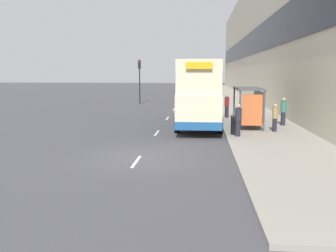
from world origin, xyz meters
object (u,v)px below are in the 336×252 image
(car_0, at_px, (204,89))
(pedestrian_at_shelter, at_px, (227,106))
(pedestrian_1, at_px, (283,111))
(pedestrian_3, at_px, (261,109))
(litter_bin, at_px, (235,125))
(bus_shelter, at_px, (251,100))
(pedestrian_2, at_px, (275,117))
(traffic_light_far_kerb, at_px, (140,74))
(double_decker_bus_near, at_px, (199,92))
(pedestrian_4, at_px, (238,120))

(car_0, xyz_separation_m, pedestrian_at_shelter, (1.43, -32.19, 0.17))
(pedestrian_1, bearing_deg, pedestrian_at_shelter, 130.37)
(pedestrian_3, xyz_separation_m, litter_bin, (-2.34, -6.00, -0.35))
(pedestrian_3, bearing_deg, bus_shelter, -109.53)
(bus_shelter, xyz_separation_m, pedestrian_3, (1.12, 3.15, -0.86))
(pedestrian_2, height_order, traffic_light_far_kerb, traffic_light_far_kerb)
(double_decker_bus_near, height_order, car_0, double_decker_bus_near)
(car_0, bearing_deg, litter_bin, -88.03)
(pedestrian_4, bearing_deg, pedestrian_2, 39.36)
(pedestrian_1, relative_size, pedestrian_2, 1.12)
(bus_shelter, height_order, pedestrian_1, bus_shelter)
(car_0, bearing_deg, pedestrian_3, -83.77)
(bus_shelter, height_order, pedestrian_2, bus_shelter)
(car_0, bearing_deg, pedestrian_2, -84.44)
(pedestrian_at_shelter, bearing_deg, litter_bin, -90.37)
(pedestrian_1, height_order, pedestrian_2, pedestrian_1)
(pedestrian_1, relative_size, litter_bin, 1.73)
(car_0, xyz_separation_m, pedestrian_4, (1.45, -40.73, 0.16))
(car_0, bearing_deg, pedestrian_1, -82.41)
(bus_shelter, height_order, litter_bin, bus_shelter)
(car_0, bearing_deg, pedestrian_4, -87.97)
(pedestrian_2, relative_size, litter_bin, 1.55)
(double_decker_bus_near, distance_m, traffic_light_far_kerb, 18.39)
(pedestrian_1, xyz_separation_m, pedestrian_4, (-3.38, -4.56, -0.03))
(bus_shelter, height_order, pedestrian_4, bus_shelter)
(car_0, xyz_separation_m, traffic_light_far_kerb, (-7.57, -18.42, 2.48))
(double_decker_bus_near, distance_m, pedestrian_2, 5.76)
(double_decker_bus_near, bearing_deg, pedestrian_at_shelter, 56.89)
(pedestrian_at_shelter, xyz_separation_m, pedestrian_3, (2.29, -1.90, -0.03))
(pedestrian_at_shelter, bearing_deg, pedestrian_3, -39.68)
(double_decker_bus_near, xyz_separation_m, litter_bin, (2.08, -4.64, -1.62))
(bus_shelter, distance_m, traffic_light_far_kerb, 21.44)
(bus_shelter, relative_size, car_0, 1.01)
(double_decker_bus_near, distance_m, litter_bin, 5.33)
(bus_shelter, xyz_separation_m, pedestrian_at_shelter, (-1.17, 5.05, -0.82))
(pedestrian_at_shelter, height_order, litter_bin, pedestrian_at_shelter)
(litter_bin, bearing_deg, double_decker_bus_near, 114.11)
(pedestrian_3, bearing_deg, pedestrian_2, -89.31)
(pedestrian_1, bearing_deg, bus_shelter, -154.41)
(bus_shelter, relative_size, pedestrian_3, 2.44)
(pedestrian_1, bearing_deg, pedestrian_2, -111.53)
(pedestrian_4, distance_m, litter_bin, 0.75)
(bus_shelter, distance_m, pedestrian_at_shelter, 5.25)
(pedestrian_1, relative_size, pedestrian_3, 1.06)
(pedestrian_3, bearing_deg, litter_bin, -111.32)
(double_decker_bus_near, relative_size, pedestrian_4, 6.54)
(litter_bin, bearing_deg, pedestrian_3, 68.68)
(pedestrian_at_shelter, bearing_deg, pedestrian_4, -89.89)
(litter_bin, xyz_separation_m, traffic_light_far_kerb, (-8.95, 21.66, 2.69))
(traffic_light_far_kerb, bearing_deg, car_0, 67.66)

